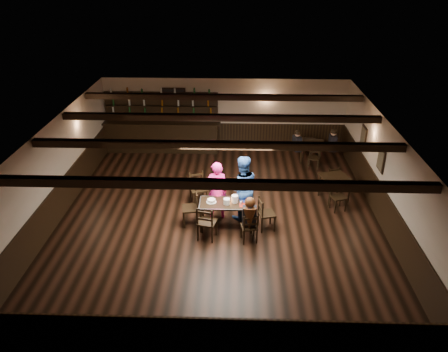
{
  "coord_description": "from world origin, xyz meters",
  "views": [
    {
      "loc": [
        0.5,
        -10.62,
        6.61
      ],
      "look_at": [
        0.13,
        0.2,
        1.17
      ],
      "focal_mm": 35.0,
      "sensor_mm": 36.0,
      "label": 1
    }
  ],
  "objects_px": {
    "dining_table": "(227,206)",
    "woman_pink": "(217,190)",
    "chair_near_left": "(206,221)",
    "man_blue": "(242,188)",
    "bar_counter": "(162,132)",
    "cake": "(211,201)",
    "chair_near_right": "(250,226)"
  },
  "relations": [
    {
      "from": "man_blue",
      "to": "bar_counter",
      "type": "height_order",
      "value": "bar_counter"
    },
    {
      "from": "chair_near_left",
      "to": "bar_counter",
      "type": "bearing_deg",
      "value": 109.36
    },
    {
      "from": "dining_table",
      "to": "chair_near_left",
      "type": "relative_size",
      "value": 1.51
    },
    {
      "from": "chair_near_right",
      "to": "bar_counter",
      "type": "xyz_separation_m",
      "value": [
        -3.2,
        5.97,
        0.23
      ]
    },
    {
      "from": "bar_counter",
      "to": "dining_table",
      "type": "bearing_deg",
      "value": -63.85
    },
    {
      "from": "chair_near_right",
      "to": "cake",
      "type": "bearing_deg",
      "value": 144.57
    },
    {
      "from": "chair_near_left",
      "to": "cake",
      "type": "bearing_deg",
      "value": 81.3
    },
    {
      "from": "woman_pink",
      "to": "man_blue",
      "type": "bearing_deg",
      "value": 172.94
    },
    {
      "from": "dining_table",
      "to": "woman_pink",
      "type": "distance_m",
      "value": 0.6
    },
    {
      "from": "chair_near_left",
      "to": "cake",
      "type": "xyz_separation_m",
      "value": [
        0.1,
        0.66,
        0.22
      ]
    },
    {
      "from": "woman_pink",
      "to": "cake",
      "type": "relative_size",
      "value": 6.32
    },
    {
      "from": "chair_near_right",
      "to": "chair_near_left",
      "type": "bearing_deg",
      "value": 176.47
    },
    {
      "from": "dining_table",
      "to": "chair_near_left",
      "type": "distance_m",
      "value": 0.83
    },
    {
      "from": "cake",
      "to": "bar_counter",
      "type": "bearing_deg",
      "value": 112.52
    },
    {
      "from": "dining_table",
      "to": "man_blue",
      "type": "bearing_deg",
      "value": 49.94
    },
    {
      "from": "man_blue",
      "to": "woman_pink",
      "type": "bearing_deg",
      "value": -11.57
    },
    {
      "from": "woman_pink",
      "to": "dining_table",
      "type": "bearing_deg",
      "value": 113.72
    },
    {
      "from": "chair_near_right",
      "to": "woman_pink",
      "type": "relative_size",
      "value": 0.5
    },
    {
      "from": "chair_near_left",
      "to": "chair_near_right",
      "type": "height_order",
      "value": "chair_near_left"
    },
    {
      "from": "dining_table",
      "to": "bar_counter",
      "type": "height_order",
      "value": "bar_counter"
    },
    {
      "from": "man_blue",
      "to": "cake",
      "type": "bearing_deg",
      "value": 18.4
    },
    {
      "from": "cake",
      "to": "bar_counter",
      "type": "distance_m",
      "value": 5.68
    },
    {
      "from": "chair_near_left",
      "to": "man_blue",
      "type": "bearing_deg",
      "value": 50.91
    },
    {
      "from": "dining_table",
      "to": "bar_counter",
      "type": "distance_m",
      "value": 5.86
    },
    {
      "from": "woman_pink",
      "to": "bar_counter",
      "type": "bearing_deg",
      "value": -71.29
    },
    {
      "from": "man_blue",
      "to": "bar_counter",
      "type": "relative_size",
      "value": 0.43
    },
    {
      "from": "chair_near_left",
      "to": "chair_near_right",
      "type": "bearing_deg",
      "value": -3.53
    },
    {
      "from": "cake",
      "to": "bar_counter",
      "type": "height_order",
      "value": "bar_counter"
    },
    {
      "from": "chair_near_right",
      "to": "man_blue",
      "type": "distance_m",
      "value": 1.29
    },
    {
      "from": "woman_pink",
      "to": "bar_counter",
      "type": "height_order",
      "value": "bar_counter"
    },
    {
      "from": "chair_near_left",
      "to": "man_blue",
      "type": "height_order",
      "value": "man_blue"
    },
    {
      "from": "chair_near_left",
      "to": "bar_counter",
      "type": "distance_m",
      "value": 6.26
    }
  ]
}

